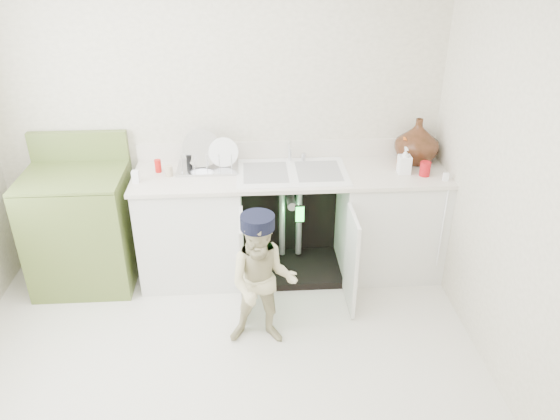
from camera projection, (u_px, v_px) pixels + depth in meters
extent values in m
plane|color=beige|center=(222.00, 377.00, 3.53)|extent=(3.50, 3.50, 0.00)
cube|color=beige|center=(219.00, 118.00, 4.27)|extent=(3.50, 2.50, 0.02)
cube|color=beige|center=(524.00, 197.00, 3.05)|extent=(2.50, 3.00, 0.02)
cube|color=silver|center=(192.00, 229.00, 4.37)|extent=(0.80, 0.60, 0.86)
cube|color=silver|center=(389.00, 222.00, 4.47)|extent=(0.80, 0.60, 0.86)
cube|color=black|center=(289.00, 210.00, 4.66)|extent=(0.80, 0.06, 0.86)
cube|color=black|center=(291.00, 267.00, 4.61)|extent=(0.80, 0.60, 0.06)
cylinder|color=gray|center=(282.00, 218.00, 4.50)|extent=(0.05, 0.05, 0.70)
cylinder|color=gray|center=(299.00, 217.00, 4.50)|extent=(0.05, 0.05, 0.70)
cylinder|color=gray|center=(291.00, 202.00, 4.38)|extent=(0.07, 0.18, 0.07)
cube|color=silver|center=(242.00, 265.00, 3.97)|extent=(0.03, 0.40, 0.76)
cube|color=silver|center=(351.00, 261.00, 4.02)|extent=(0.02, 0.40, 0.76)
cube|color=white|center=(292.00, 174.00, 4.21)|extent=(2.44, 0.64, 0.03)
cube|color=white|center=(289.00, 150.00, 4.42)|extent=(2.44, 0.02, 0.15)
cube|color=white|center=(292.00, 173.00, 4.20)|extent=(0.85, 0.55, 0.02)
cube|color=gray|center=(266.00, 173.00, 4.19)|extent=(0.34, 0.40, 0.01)
cube|color=gray|center=(319.00, 171.00, 4.21)|extent=(0.34, 0.40, 0.01)
cylinder|color=silver|center=(290.00, 151.00, 4.35)|extent=(0.03, 0.03, 0.17)
cylinder|color=silver|center=(291.00, 145.00, 4.26)|extent=(0.02, 0.14, 0.02)
cylinder|color=silver|center=(303.00, 157.00, 4.38)|extent=(0.04, 0.04, 0.06)
cylinder|color=white|center=(443.00, 227.00, 4.15)|extent=(0.01, 0.01, 0.70)
cube|color=white|center=(446.00, 177.00, 4.06)|extent=(0.04, 0.02, 0.06)
cube|color=silver|center=(208.00, 167.00, 4.26)|extent=(0.47, 0.31, 0.02)
cylinder|color=silver|center=(202.00, 156.00, 4.24)|extent=(0.29, 0.11, 0.28)
cylinder|color=white|center=(224.00, 158.00, 4.24)|extent=(0.23, 0.06, 0.23)
cylinder|color=silver|center=(182.00, 164.00, 4.13)|extent=(0.01, 0.01, 0.14)
cylinder|color=silver|center=(194.00, 163.00, 4.13)|extent=(0.01, 0.01, 0.14)
cylinder|color=silver|center=(207.00, 163.00, 4.14)|extent=(0.01, 0.01, 0.14)
cylinder|color=silver|center=(219.00, 163.00, 4.14)|extent=(0.01, 0.01, 0.14)
cylinder|color=silver|center=(232.00, 162.00, 4.15)|extent=(0.01, 0.01, 0.14)
imported|color=#452D13|center=(417.00, 141.00, 4.30)|extent=(0.35, 0.35, 0.36)
imported|color=#EF5B0C|center=(403.00, 151.00, 4.28)|extent=(0.09, 0.09, 0.23)
imported|color=white|center=(405.00, 160.00, 4.15)|extent=(0.09, 0.10, 0.21)
cylinder|color=#AC0E15|center=(425.00, 169.00, 4.12)|extent=(0.08, 0.08, 0.11)
cylinder|color=red|center=(158.00, 166.00, 4.19)|extent=(0.05, 0.05, 0.10)
cylinder|color=#BDAA8B|center=(169.00, 171.00, 4.13)|extent=(0.06, 0.06, 0.08)
cylinder|color=black|center=(189.00, 162.00, 4.23)|extent=(0.04, 0.04, 0.12)
cube|color=white|center=(136.00, 177.00, 4.02)|extent=(0.05, 0.05, 0.09)
cube|color=olive|center=(82.00, 231.00, 4.29)|extent=(0.76, 0.65, 0.92)
cube|color=olive|center=(72.00, 176.00, 4.07)|extent=(0.76, 0.65, 0.02)
cube|color=olive|center=(79.00, 146.00, 4.26)|extent=(0.76, 0.06, 0.24)
cylinder|color=black|center=(39.00, 186.00, 3.92)|extent=(0.17, 0.17, 0.02)
cylinder|color=silver|center=(38.00, 185.00, 3.91)|extent=(0.20, 0.20, 0.01)
cylinder|color=black|center=(52.00, 169.00, 4.20)|extent=(0.17, 0.17, 0.02)
cylinder|color=silver|center=(52.00, 167.00, 4.20)|extent=(0.20, 0.20, 0.01)
cylinder|color=black|center=(92.00, 185.00, 3.94)|extent=(0.17, 0.17, 0.02)
cylinder|color=silver|center=(92.00, 183.00, 3.94)|extent=(0.20, 0.20, 0.01)
cylinder|color=black|center=(102.00, 167.00, 4.22)|extent=(0.17, 0.17, 0.02)
cylinder|color=silver|center=(102.00, 166.00, 4.22)|extent=(0.20, 0.20, 0.01)
imported|color=#C7BC8F|center=(262.00, 283.00, 3.63)|extent=(0.50, 0.41, 0.97)
cylinder|color=black|center=(261.00, 223.00, 3.41)|extent=(0.24, 0.24, 0.09)
cube|color=black|center=(262.00, 220.00, 3.52)|extent=(0.18, 0.10, 0.01)
cube|color=black|center=(300.00, 214.00, 3.99)|extent=(0.07, 0.01, 0.14)
cube|color=#26F23F|center=(300.00, 214.00, 3.98)|extent=(0.06, 0.00, 0.12)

